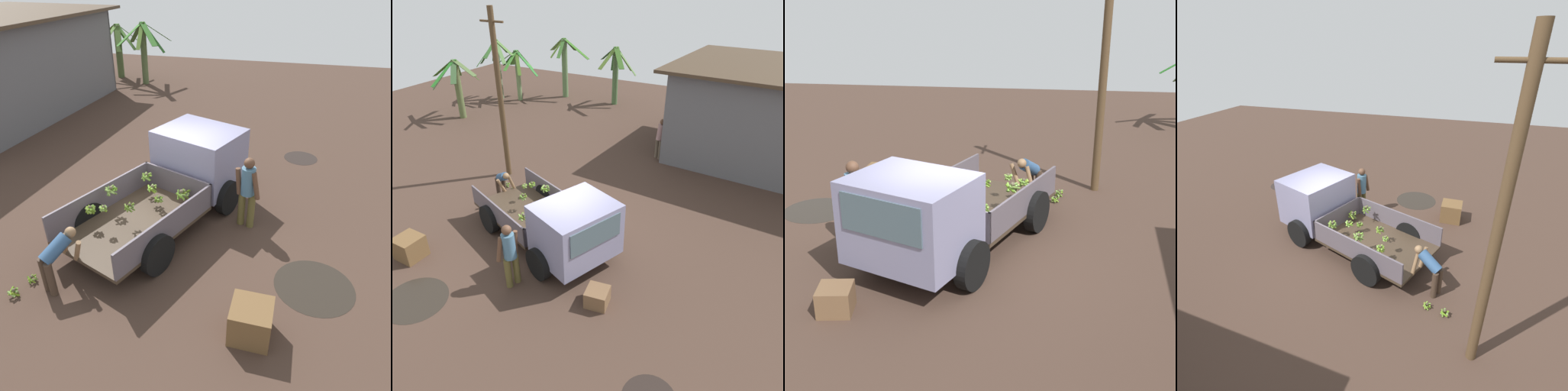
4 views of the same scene
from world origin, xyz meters
TOP-DOWN VIEW (x-y plane):
  - ground at (0.00, 0.00)m, footprint 36.00×36.00m
  - mud_patch_1 at (-1.76, -3.59)m, footprint 1.51×1.51m
  - cargo_truck at (0.52, -0.51)m, footprint 5.05×3.49m
  - utility_pole at (-3.96, 2.63)m, footprint 0.92×0.19m
  - person_foreground_visitor at (-0.07, -2.03)m, footprint 0.42×0.63m
  - person_worker_loading at (-2.89, 1.06)m, footprint 0.81×0.76m
  - banana_bunch_on_ground_0 at (-2.96, 1.67)m, footprint 0.20×0.20m
  - banana_bunch_on_ground_1 at (-3.37, 1.76)m, footprint 0.20×0.20m
  - wooden_crate_0 at (-3.14, -2.54)m, footprint 0.68×0.68m
  - wooden_crate_1 at (2.07, -1.62)m, footprint 0.59×0.59m

SIDE VIEW (x-z plane):
  - ground at x=0.00m, z-range 0.00..0.00m
  - mud_patch_1 at x=-1.76m, z-range 0.00..0.01m
  - banana_bunch_on_ground_0 at x=-2.96m, z-range 0.01..0.17m
  - banana_bunch_on_ground_1 at x=-3.37m, z-range 0.01..0.19m
  - wooden_crate_1 at x=2.07m, z-range 0.00..0.42m
  - wooden_crate_0 at x=-3.14m, z-range 0.00..0.63m
  - person_worker_loading at x=-2.89m, z-range 0.13..1.27m
  - person_foreground_visitor at x=-0.07m, z-range 0.09..1.83m
  - cargo_truck at x=0.52m, z-range 0.06..1.91m
  - utility_pole at x=-3.96m, z-range 0.05..5.86m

